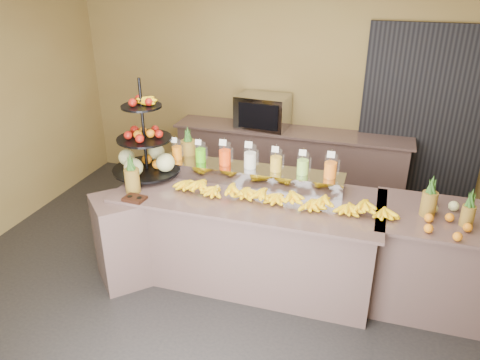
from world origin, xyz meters
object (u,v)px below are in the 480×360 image
at_px(condiment_caddy, 135,199).
at_px(banana_heap, 278,194).
at_px(right_fruit_pile, 445,218).
at_px(pitcher_tray, 250,175).
at_px(oven_warmer, 263,111).
at_px(fruit_stand, 150,152).

bearing_deg(condiment_caddy, banana_heap, 16.09).
bearing_deg(right_fruit_pile, pitcher_tray, 169.18).
distance_m(pitcher_tray, condiment_caddy, 1.14).
relative_size(banana_heap, oven_warmer, 3.18).
distance_m(banana_heap, fruit_stand, 1.40).
distance_m(right_fruit_pile, oven_warmer, 2.91).
distance_m(pitcher_tray, fruit_stand, 1.04).
distance_m(banana_heap, right_fruit_pile, 1.42).
bearing_deg(oven_warmer, fruit_stand, -106.83).
height_order(pitcher_tray, fruit_stand, fruit_stand).
xyz_separation_m(banana_heap, right_fruit_pile, (1.42, -0.01, -0.01)).
bearing_deg(fruit_stand, pitcher_tray, 18.08).
height_order(fruit_stand, right_fruit_pile, fruit_stand).
bearing_deg(fruit_stand, right_fruit_pile, 6.28).
bearing_deg(condiment_caddy, oven_warmer, 75.95).
distance_m(condiment_caddy, oven_warmer, 2.45).
relative_size(condiment_caddy, oven_warmer, 0.30).
relative_size(pitcher_tray, banana_heap, 0.89).
xyz_separation_m(pitcher_tray, condiment_caddy, (-0.90, -0.70, -0.06)).
xyz_separation_m(banana_heap, fruit_stand, (-1.38, 0.20, 0.17)).
xyz_separation_m(fruit_stand, right_fruit_pile, (2.80, -0.21, -0.18)).
height_order(pitcher_tray, condiment_caddy, pitcher_tray).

